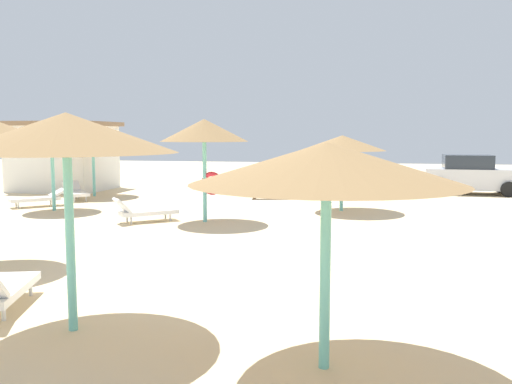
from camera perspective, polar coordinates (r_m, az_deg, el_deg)
The scene contains 13 objects.
ground_plane at distance 10.67m, azimuth -3.31°, elevation -8.11°, with size 80.00×80.00×0.00m, color beige.
parasol_0 at distance 16.17m, azimuth -5.46°, elevation 6.36°, with size 2.61×2.61×3.07m.
parasol_1 at distance 23.87m, azimuth -16.81°, elevation 5.46°, with size 2.96×2.96×2.73m.
parasol_3 at distance 7.45m, azimuth -19.34°, elevation 5.82°, with size 2.89×2.89×2.90m.
parasol_4 at distance 19.77m, azimuth -20.71°, elevation 5.15°, with size 2.50×2.50×2.68m.
parasol_6 at distance 5.92m, azimuth 7.45°, elevation 2.94°, with size 3.01×3.01×2.53m.
parasol_7 at distance 18.65m, azimuth 9.06°, elevation 5.09°, with size 2.94×2.94×2.58m.
lounger_0 at distance 16.56m, azimuth -11.69°, elevation -2.00°, with size 1.84×1.70×0.77m.
lounger_1 at distance 22.81m, azimuth -18.47°, elevation -0.00°, with size 1.77×1.81×0.72m.
lounger_4 at distance 21.21m, azimuth -21.89°, elevation -0.59°, with size 1.80×1.81×0.61m.
bench_0 at distance 21.96m, azimuth 1.25°, elevation 0.16°, with size 1.55×0.68×0.49m.
parked_car at distance 25.57m, azimuth 21.65°, elevation 1.64°, with size 4.06×2.09×1.72m.
beach_cabana at distance 26.99m, azimuth -19.58°, elevation 3.63°, with size 4.36×3.92×3.20m.
Camera 1 is at (2.70, -9.99, 2.62)m, focal length 38.02 mm.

